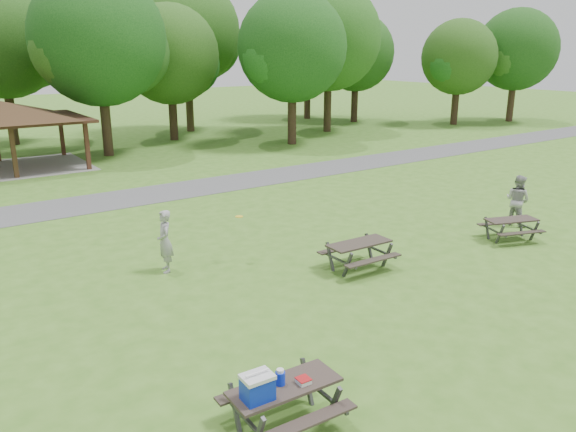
% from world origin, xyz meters
% --- Properties ---
extents(ground, '(160.00, 160.00, 0.00)m').
position_xyz_m(ground, '(0.00, 0.00, 0.00)').
color(ground, '#3E7020').
rests_on(ground, ground).
extents(asphalt_path, '(120.00, 3.20, 0.02)m').
position_xyz_m(asphalt_path, '(0.00, 14.00, 0.01)').
color(asphalt_path, '#4C4C4F').
rests_on(asphalt_path, ground).
extents(pavilion, '(8.60, 7.01, 3.76)m').
position_xyz_m(pavilion, '(-4.00, 24.00, 3.06)').
color(pavilion, '#361E13').
rests_on(pavilion, ground).
extents(tree_row_e, '(8.40, 8.00, 11.02)m').
position_xyz_m(tree_row_e, '(2.10, 25.03, 6.78)').
color(tree_row_e, black).
rests_on(tree_row_e, ground).
extents(tree_row_f, '(7.35, 7.00, 9.55)m').
position_xyz_m(tree_row_f, '(8.09, 28.53, 5.84)').
color(tree_row_f, black).
rests_on(tree_row_f, ground).
extents(tree_row_g, '(7.77, 7.40, 10.25)m').
position_xyz_m(tree_row_g, '(14.09, 22.03, 6.33)').
color(tree_row_g, black).
rests_on(tree_row_g, ground).
extents(tree_row_h, '(8.61, 8.20, 11.37)m').
position_xyz_m(tree_row_h, '(20.10, 25.53, 7.03)').
color(tree_row_h, black).
rests_on(tree_row_h, ground).
extents(tree_row_i, '(7.14, 6.80, 9.52)m').
position_xyz_m(tree_row_i, '(26.08, 29.03, 5.91)').
color(tree_row_i, black).
rests_on(tree_row_i, ground).
extents(tree_row_j, '(6.72, 6.40, 8.96)m').
position_xyz_m(tree_row_j, '(32.08, 22.53, 5.56)').
color(tree_row_j, black).
rests_on(tree_row_j, ground).
extents(tree_deep_b, '(8.40, 8.00, 11.13)m').
position_xyz_m(tree_deep_b, '(-1.90, 33.03, 6.89)').
color(tree_deep_b, black).
rests_on(tree_deep_b, ground).
extents(tree_deep_c, '(8.82, 8.40, 11.90)m').
position_xyz_m(tree_deep_c, '(11.10, 32.03, 7.44)').
color(tree_deep_c, '#322416').
rests_on(tree_deep_c, ground).
extents(tree_deep_d, '(8.40, 8.00, 11.27)m').
position_xyz_m(tree_deep_d, '(24.10, 33.53, 7.03)').
color(tree_deep_d, black).
rests_on(tree_deep_d, ground).
extents(tree_flank_right, '(7.56, 7.20, 9.97)m').
position_xyz_m(tree_flank_right, '(38.09, 21.03, 6.15)').
color(tree_flank_right, '#312015').
rests_on(tree_flank_right, ground).
extents(picnic_table_near, '(2.04, 1.67, 1.38)m').
position_xyz_m(picnic_table_near, '(-4.23, -3.08, 0.79)').
color(picnic_table_near, '#2F2622').
rests_on(picnic_table_near, ground).
extents(picnic_table_middle, '(2.05, 1.68, 0.87)m').
position_xyz_m(picnic_table_middle, '(2.04, 1.76, 0.64)').
color(picnic_table_middle, '#2D2620').
rests_on(picnic_table_middle, ground).
extents(picnic_table_far, '(2.16, 1.95, 0.77)m').
position_xyz_m(picnic_table_far, '(8.20, 0.74, 0.57)').
color(picnic_table_far, '#2E2521').
rests_on(picnic_table_far, ground).
extents(frisbee_in_flight, '(0.27, 0.27, 0.02)m').
position_xyz_m(frisbee_in_flight, '(-0.59, 4.35, 1.47)').
color(frisbee_in_flight, gold).
rests_on(frisbee_in_flight, ground).
extents(frisbee_thrower, '(0.59, 0.77, 1.89)m').
position_xyz_m(frisbee_thrower, '(-2.81, 4.92, 0.94)').
color(frisbee_thrower, gray).
rests_on(frisbee_thrower, ground).
extents(frisbee_catcher, '(0.74, 0.94, 1.93)m').
position_xyz_m(frisbee_catcher, '(9.88, 1.66, 0.97)').
color(frisbee_catcher, '#A1A0A3').
rests_on(frisbee_catcher, ground).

